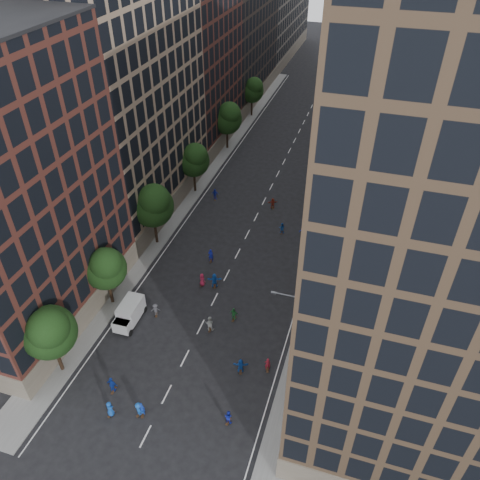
{
  "coord_description": "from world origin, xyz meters",
  "views": [
    {
      "loc": [
        14.7,
        -18.84,
        39.01
      ],
      "look_at": [
        0.2,
        27.43,
        2.0
      ],
      "focal_mm": 35.0,
      "sensor_mm": 36.0,
      "label": 1
    }
  ],
  "objects_px": {
    "skater_0": "(110,409)",
    "skater_1": "(142,409)",
    "streetlamp_near": "(293,326)",
    "streetlamp_far": "(340,168)",
    "cargo_van": "(129,313)",
    "skater_2": "(228,417)"
  },
  "relations": [
    {
      "from": "streetlamp_far",
      "to": "skater_1",
      "type": "relative_size",
      "value": 5.53
    },
    {
      "from": "streetlamp_far",
      "to": "skater_0",
      "type": "distance_m",
      "value": 46.47
    },
    {
      "from": "cargo_van",
      "to": "skater_0",
      "type": "relative_size",
      "value": 2.59
    },
    {
      "from": "skater_0",
      "to": "skater_1",
      "type": "distance_m",
      "value": 2.89
    },
    {
      "from": "skater_0",
      "to": "skater_2",
      "type": "height_order",
      "value": "skater_0"
    },
    {
      "from": "cargo_van",
      "to": "skater_1",
      "type": "xyz_separation_m",
      "value": [
        6.59,
        -10.1,
        -0.44
      ]
    },
    {
      "from": "skater_0",
      "to": "skater_1",
      "type": "height_order",
      "value": "skater_0"
    },
    {
      "from": "streetlamp_far",
      "to": "skater_0",
      "type": "relative_size",
      "value": 5.17
    },
    {
      "from": "streetlamp_near",
      "to": "streetlamp_far",
      "type": "height_order",
      "value": "same"
    },
    {
      "from": "streetlamp_near",
      "to": "cargo_van",
      "type": "xyz_separation_m",
      "value": [
        -18.17,
        -0.02,
        -3.91
      ]
    },
    {
      "from": "streetlamp_far",
      "to": "skater_1",
      "type": "xyz_separation_m",
      "value": [
        -11.58,
        -43.12,
        -4.35
      ]
    },
    {
      "from": "skater_2",
      "to": "skater_0",
      "type": "bearing_deg",
      "value": 22.29
    },
    {
      "from": "streetlamp_near",
      "to": "skater_0",
      "type": "xyz_separation_m",
      "value": [
        -14.33,
        -11.0,
        -4.29
      ]
    },
    {
      "from": "skater_0",
      "to": "skater_2",
      "type": "bearing_deg",
      "value": -149.29
    },
    {
      "from": "streetlamp_far",
      "to": "cargo_van",
      "type": "bearing_deg",
      "value": -118.83
    },
    {
      "from": "cargo_van",
      "to": "skater_0",
      "type": "xyz_separation_m",
      "value": [
        3.84,
        -10.98,
        -0.38
      ]
    },
    {
      "from": "cargo_van",
      "to": "skater_0",
      "type": "bearing_deg",
      "value": -71.95
    },
    {
      "from": "skater_1",
      "to": "skater_2",
      "type": "distance_m",
      "value": 7.96
    },
    {
      "from": "streetlamp_far",
      "to": "skater_1",
      "type": "height_order",
      "value": "streetlamp_far"
    },
    {
      "from": "cargo_van",
      "to": "skater_1",
      "type": "relative_size",
      "value": 2.77
    },
    {
      "from": "cargo_van",
      "to": "skater_2",
      "type": "distance_m",
      "value": 16.68
    },
    {
      "from": "streetlamp_near",
      "to": "cargo_van",
      "type": "bearing_deg",
      "value": -179.95
    }
  ]
}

